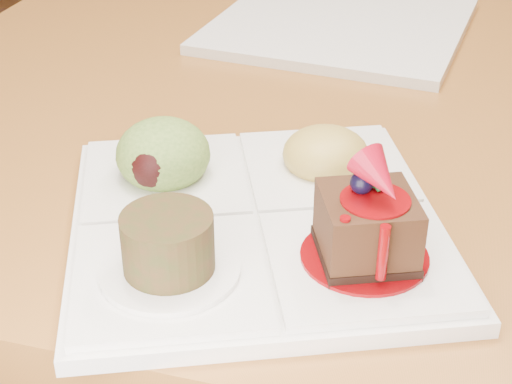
# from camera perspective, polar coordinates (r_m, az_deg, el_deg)

# --- Properties ---
(ground) EXTENTS (6.00, 6.00, 0.00)m
(ground) POSITION_cam_1_polar(r_m,az_deg,el_deg) (1.62, 9.06, -10.87)
(ground) COLOR brown
(dining_table) EXTENTS (1.00, 1.80, 0.75)m
(dining_table) POSITION_cam_1_polar(r_m,az_deg,el_deg) (1.27, 11.65, 12.72)
(dining_table) COLOR #975427
(dining_table) RESTS_ON ground
(sampler_plate) EXTENTS (0.35, 0.35, 0.10)m
(sampler_plate) POSITION_cam_1_polar(r_m,az_deg,el_deg) (0.57, -0.25, -1.04)
(sampler_plate) COLOR white
(sampler_plate) RESTS_ON dining_table
(second_plate) EXTENTS (0.31, 0.31, 0.01)m
(second_plate) POSITION_cam_1_polar(r_m,az_deg,el_deg) (0.97, 6.12, 11.98)
(second_plate) COLOR white
(second_plate) RESTS_ON dining_table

